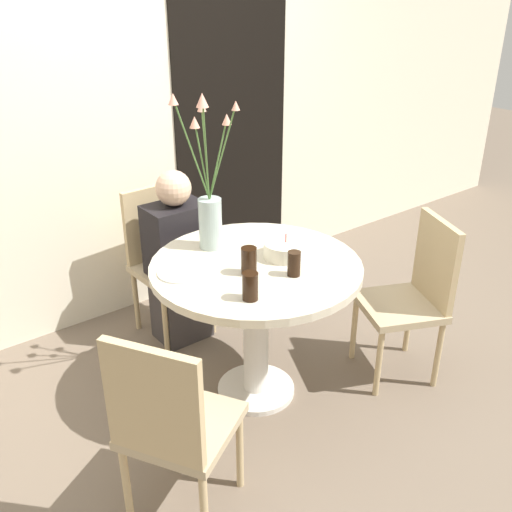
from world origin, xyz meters
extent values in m
plane|color=#6B5B4C|center=(0.00, 0.00, 0.00)|extent=(16.00, 16.00, 0.00)
cube|color=beige|center=(0.00, 1.26, 1.30)|extent=(8.00, 0.05, 2.60)
cube|color=black|center=(0.75, 1.23, 1.02)|extent=(0.90, 0.01, 2.05)
cylinder|color=beige|center=(0.00, 0.00, 0.75)|extent=(1.03, 1.03, 0.04)
cylinder|color=silver|center=(0.00, 0.00, 0.38)|extent=(0.13, 0.13, 0.70)
cylinder|color=silver|center=(0.00, 0.00, 0.01)|extent=(0.41, 0.41, 0.03)
cube|color=tan|center=(-0.03, 0.79, 0.43)|extent=(0.42, 0.42, 0.04)
cube|color=tan|center=(-0.04, 0.97, 0.68)|extent=(0.38, 0.05, 0.46)
cylinder|color=tan|center=(-0.20, 0.61, 0.20)|extent=(0.03, 0.03, 0.41)
cylinder|color=tan|center=(0.14, 0.62, 0.20)|extent=(0.03, 0.03, 0.41)
cylinder|color=tan|center=(-0.21, 0.95, 0.20)|extent=(0.03, 0.03, 0.41)
cylinder|color=tan|center=(0.13, 0.96, 0.20)|extent=(0.03, 0.03, 0.41)
cube|color=tan|center=(-0.68, -0.40, 0.43)|extent=(0.55, 0.55, 0.04)
cube|color=tan|center=(-0.83, -0.49, 0.68)|extent=(0.22, 0.35, 0.46)
cylinder|color=tan|center=(-0.44, -0.46, 0.20)|extent=(0.03, 0.03, 0.41)
cylinder|color=tan|center=(-0.62, -0.17, 0.20)|extent=(0.03, 0.03, 0.41)
cylinder|color=tan|center=(-0.91, -0.34, 0.20)|extent=(0.03, 0.03, 0.41)
cube|color=tan|center=(0.71, -0.33, 0.43)|extent=(0.53, 0.53, 0.04)
cube|color=tan|center=(0.88, -0.41, 0.68)|extent=(0.19, 0.36, 0.46)
cylinder|color=tan|center=(0.63, -0.10, 0.20)|extent=(0.03, 0.03, 0.41)
cylinder|color=tan|center=(0.49, -0.41, 0.20)|extent=(0.03, 0.03, 0.41)
cylinder|color=tan|center=(0.94, -0.25, 0.20)|extent=(0.03, 0.03, 0.41)
cylinder|color=tan|center=(0.80, -0.56, 0.20)|extent=(0.03, 0.03, 0.41)
cylinder|color=white|center=(0.16, -0.03, 0.81)|extent=(0.22, 0.22, 0.08)
cylinder|color=#E54C4C|center=(0.16, -0.03, 0.87)|extent=(0.01, 0.01, 0.04)
cylinder|color=#9EB2AD|center=(-0.06, 0.29, 0.90)|extent=(0.12, 0.12, 0.26)
cylinder|color=#4C7538|center=(-0.12, 0.21, 1.29)|extent=(0.12, 0.16, 0.52)
cone|color=#E0997F|center=(-0.18, 0.14, 1.54)|extent=(0.05, 0.05, 0.06)
cylinder|color=#4C7538|center=(-0.16, 0.28, 1.28)|extent=(0.19, 0.04, 0.51)
cone|color=#E0997F|center=(-0.25, 0.26, 1.54)|extent=(0.05, 0.05, 0.05)
cylinder|color=#4C7538|center=(-0.10, 0.29, 1.22)|extent=(0.07, 0.01, 0.39)
cone|color=#E0997F|center=(-0.13, 0.30, 1.42)|extent=(0.05, 0.05, 0.05)
cylinder|color=#4C7538|center=(-0.02, 0.27, 1.22)|extent=(0.10, 0.04, 0.39)
cone|color=#E0997F|center=(0.03, 0.26, 1.41)|extent=(0.05, 0.05, 0.05)
cylinder|color=#4C7538|center=(-0.02, 0.23, 1.26)|extent=(0.09, 0.13, 0.47)
cone|color=#E0997F|center=(0.02, 0.17, 1.49)|extent=(0.04, 0.04, 0.04)
cylinder|color=#4C7538|center=(-0.06, 0.32, 1.25)|extent=(0.02, 0.06, 0.44)
cone|color=#E0997F|center=(-0.05, 0.35, 1.47)|extent=(0.04, 0.04, 0.05)
cylinder|color=white|center=(-0.34, 0.13, 0.78)|extent=(0.22, 0.22, 0.01)
cylinder|color=black|center=(0.06, -0.20, 0.83)|extent=(0.06, 0.06, 0.12)
cylinder|color=black|center=(-0.23, -0.25, 0.83)|extent=(0.07, 0.07, 0.12)
cylinder|color=black|center=(-0.09, -0.06, 0.84)|extent=(0.07, 0.07, 0.13)
cube|color=#383333|center=(-0.03, 0.71, 0.22)|extent=(0.31, 0.24, 0.45)
cube|color=black|center=(-0.03, 0.71, 0.66)|extent=(0.34, 0.24, 0.42)
sphere|color=#D1A889|center=(-0.03, 0.71, 0.97)|extent=(0.20, 0.20, 0.20)
camera|label=1|loc=(-1.50, -1.94, 2.00)|focal=40.00mm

